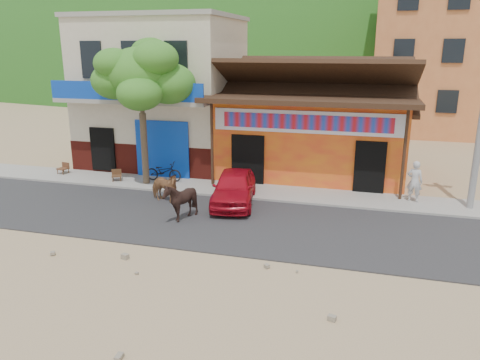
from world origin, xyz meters
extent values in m
plane|color=#9E825B|center=(0.00, 0.00, 0.00)|extent=(120.00, 120.00, 0.00)
cube|color=#28282B|center=(0.00, 2.50, 0.02)|extent=(60.00, 5.00, 0.04)
cube|color=gray|center=(0.00, 6.00, 0.06)|extent=(60.00, 2.00, 0.12)
cube|color=orange|center=(2.00, 10.00, 1.80)|extent=(8.00, 6.00, 3.60)
cube|color=beige|center=(-5.50, 10.00, 3.50)|extent=(7.00, 6.00, 7.00)
cube|color=#CC723F|center=(9.00, 24.00, 6.00)|extent=(9.00, 9.00, 12.00)
ellipsoid|color=#194C14|center=(0.00, 70.00, 12.00)|extent=(100.00, 40.00, 24.00)
imported|color=#8E5E39|center=(-2.89, 3.88, 0.62)|extent=(1.49, 0.96, 1.17)
imported|color=black|center=(-1.55, 2.24, 0.73)|extent=(1.61, 1.55, 1.38)
imported|color=#AE0C1C|center=(-0.28, 4.41, 0.68)|extent=(2.11, 3.94, 1.27)
imported|color=black|center=(-4.00, 6.27, 0.54)|extent=(1.62, 0.61, 0.84)
imported|color=silver|center=(6.25, 6.22, 0.91)|extent=(0.66, 0.52, 1.58)
camera|label=1|loc=(4.39, -11.72, 5.80)|focal=35.00mm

